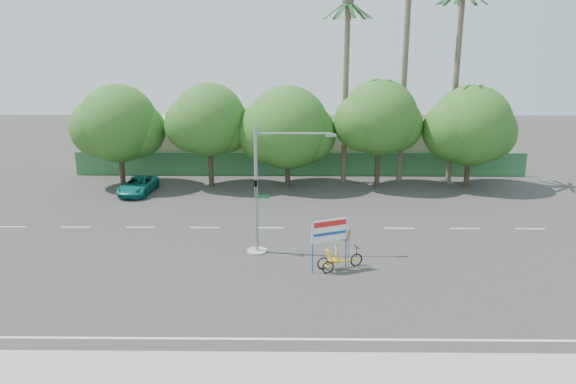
{
  "coord_description": "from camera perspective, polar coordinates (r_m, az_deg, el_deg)",
  "views": [
    {
      "loc": [
        -0.47,
        -24.69,
        11.35
      ],
      "look_at": [
        -0.8,
        3.66,
        3.5
      ],
      "focal_mm": 35.0,
      "sensor_mm": 36.0,
      "label": 1
    }
  ],
  "objects": [
    {
      "name": "tree_left",
      "position": [
        43.65,
        -8.06,
        7.03
      ],
      "size": [
        6.66,
        5.6,
        8.07
      ],
      "color": "#473828",
      "rests_on": "ground"
    },
    {
      "name": "tree_right",
      "position": [
        43.61,
        9.21,
        7.22
      ],
      "size": [
        6.9,
        5.8,
        8.36
      ],
      "color": "#473828",
      "rests_on": "ground"
    },
    {
      "name": "building_left",
      "position": [
        52.42,
        -9.85,
        4.97
      ],
      "size": [
        12.0,
        8.0,
        4.0
      ],
      "primitive_type": "cube",
      "color": "beige",
      "rests_on": "ground"
    },
    {
      "name": "palm_tall",
      "position": [
        45.01,
        11.88,
        14.03
      ],
      "size": [
        3.73,
        3.79,
        17.45
      ],
      "color": "#70604C",
      "rests_on": "ground"
    },
    {
      "name": "building_right",
      "position": [
        52.28,
        10.02,
        4.71
      ],
      "size": [
        14.0,
        8.0,
        3.6
      ],
      "primitive_type": "cube",
      "color": "beige",
      "rests_on": "ground"
    },
    {
      "name": "trike_billboard",
      "position": [
        28.32,
        4.74,
        -5.71
      ],
      "size": [
        2.68,
        1.34,
        2.83
      ],
      "rotation": [
        0.0,
        0.0,
        0.4
      ],
      "color": "black",
      "rests_on": "ground"
    },
    {
      "name": "traffic_signal",
      "position": [
        29.94,
        -2.66,
        -0.9
      ],
      "size": [
        4.72,
        1.1,
        7.0
      ],
      "color": "gray",
      "rests_on": "ground"
    },
    {
      "name": "tree_far_left",
      "position": [
        45.28,
        -16.89,
        6.44
      ],
      "size": [
        7.14,
        6.0,
        7.96
      ],
      "color": "#473828",
      "rests_on": "ground"
    },
    {
      "name": "sidewalk_near",
      "position": [
        20.57,
        1.96,
        -17.82
      ],
      "size": [
        50.0,
        2.4,
        0.12
      ],
      "primitive_type": "cube",
      "color": "gray",
      "rests_on": "ground"
    },
    {
      "name": "fence",
      "position": [
        47.34,
        1.23,
        2.84
      ],
      "size": [
        38.0,
        0.08,
        2.0
      ],
      "primitive_type": "cube",
      "color": "#336B3D",
      "rests_on": "ground"
    },
    {
      "name": "tree_center",
      "position": [
        43.25,
        -0.11,
        6.31
      ],
      "size": [
        7.62,
        6.4,
        7.85
      ],
      "color": "#473828",
      "rests_on": "ground"
    },
    {
      "name": "palm_short",
      "position": [
        44.44,
        5.93,
        12.18
      ],
      "size": [
        3.73,
        3.79,
        14.45
      ],
      "color": "#70604C",
      "rests_on": "ground"
    },
    {
      "name": "pickup_truck",
      "position": [
        43.48,
        -15.01,
        0.65
      ],
      "size": [
        2.43,
        4.62,
        1.24
      ],
      "primitive_type": "imported",
      "rotation": [
        0.0,
        0.0,
        -0.08
      ],
      "color": "#107369",
      "rests_on": "ground"
    },
    {
      "name": "ground",
      "position": [
        27.18,
        1.62,
        -9.21
      ],
      "size": [
        120.0,
        120.0,
        0.0
      ],
      "primitive_type": "plane",
      "color": "#33302D",
      "rests_on": "ground"
    },
    {
      "name": "tree_far_right",
      "position": [
        45.25,
        18.02,
        6.2
      ],
      "size": [
        7.38,
        6.2,
        7.94
      ],
      "color": "#473828",
      "rests_on": "ground"
    },
    {
      "name": "palm_mid",
      "position": [
        45.96,
        16.82,
        12.4
      ],
      "size": [
        3.73,
        3.79,
        15.45
      ],
      "color": "#70604C",
      "rests_on": "ground"
    }
  ]
}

